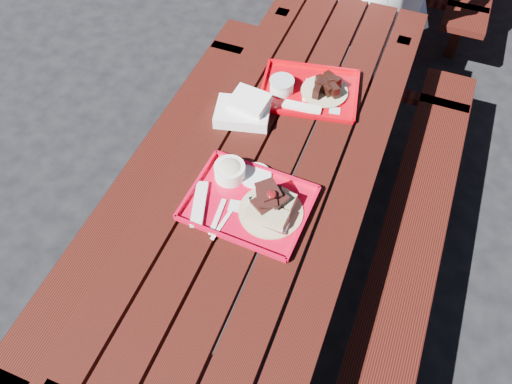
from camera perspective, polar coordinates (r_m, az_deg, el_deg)
ground at (r=2.49m, az=1.29°, el=-8.51°), size 60.00×60.00×0.00m
picnic_table_near at (r=2.01m, az=1.58°, el=-1.13°), size 1.41×2.40×0.75m
near_tray at (r=1.75m, az=-0.59°, el=-0.47°), size 0.44×0.36×0.13m
far_tray at (r=2.14m, az=5.93°, el=11.51°), size 0.45×0.38×0.07m
white_cloth at (r=2.02m, az=-1.30°, el=9.38°), size 0.25×0.20×0.09m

